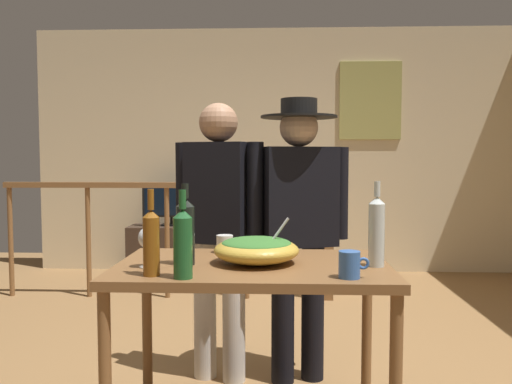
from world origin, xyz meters
TOP-DOWN VIEW (x-y plane):
  - back_wall at (0.00, 3.08)m, footprint 5.38×0.10m
  - framed_picture at (1.02, 3.02)m, footprint 0.67×0.03m
  - stair_railing at (-0.48, 1.84)m, footprint 2.99×0.10m
  - tv_console at (-1.13, 2.73)m, footprint 0.90×0.40m
  - flat_screen_tv at (-1.13, 2.70)m, footprint 0.60×0.12m
  - serving_table at (-0.10, -0.58)m, footprint 1.20×0.74m
  - salad_bowl at (-0.08, -0.57)m, footprint 0.38×0.38m
  - wine_glass at (-0.54, -0.68)m, footprint 0.08×0.08m
  - wine_bottle_amber at (-0.49, -0.84)m, footprint 0.07×0.07m
  - wine_bottle_dark at (-0.39, -0.62)m, footprint 0.08×0.08m
  - wine_bottle_clear at (0.44, -0.62)m, footprint 0.07×0.07m
  - wine_bottle_green at (-0.35, -0.88)m, footprint 0.07×0.07m
  - mug_white at (-0.24, -0.32)m, footprint 0.12×0.08m
  - mug_blue at (0.29, -0.84)m, footprint 0.12×0.08m
  - person_standing_left at (-0.32, 0.09)m, footprint 0.51×0.31m
  - person_standing_right at (0.13, 0.09)m, footprint 0.58×0.43m

SIDE VIEW (x-z plane):
  - tv_console at x=-1.13m, z-range 0.00..0.54m
  - stair_railing at x=-0.48m, z-range 0.14..1.25m
  - serving_table at x=-0.10m, z-range 0.31..1.13m
  - flat_screen_tv at x=-1.13m, z-range 0.58..1.05m
  - mug_white at x=-0.24m, z-range 0.81..0.90m
  - mug_blue at x=0.29m, z-range 0.81..0.92m
  - salad_bowl at x=-0.08m, z-range 0.77..0.98m
  - person_standing_left at x=-0.32m, z-range 0.13..1.71m
  - wine_glass at x=-0.54m, z-range 0.85..1.02m
  - wine_bottle_amber at x=-0.49m, z-range 0.78..1.12m
  - wine_bottle_green at x=-0.35m, z-range 0.78..1.13m
  - person_standing_right at x=0.13m, z-range 0.15..1.76m
  - wine_bottle_dark at x=-0.39m, z-range 0.79..1.14m
  - wine_bottle_clear at x=0.44m, z-range 0.78..1.15m
  - back_wall at x=0.00m, z-range 0.00..2.69m
  - framed_picture at x=1.02m, z-range 1.47..2.32m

